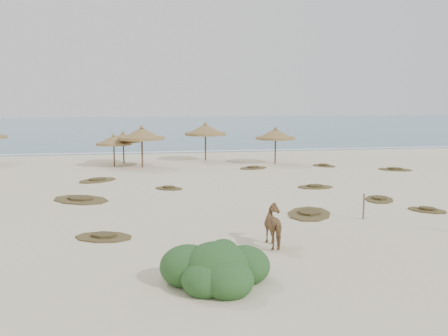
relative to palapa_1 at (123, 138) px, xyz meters
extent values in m
plane|color=beige|center=(5.72, -18.23, -1.95)|extent=(160.00, 160.00, 0.00)
cube|color=#2A627F|center=(5.72, 56.77, -1.94)|extent=(200.00, 100.00, 0.01)
cube|color=white|center=(5.72, 7.77, -1.94)|extent=(70.00, 0.60, 0.01)
cylinder|color=#4F3A28|center=(0.00, 0.00, -1.01)|extent=(0.11, 0.11, 1.87)
cylinder|color=olive|center=(0.00, 0.00, -0.23)|extent=(3.10, 3.10, 0.16)
cone|color=olive|center=(0.00, 0.00, 0.06)|extent=(3.00, 3.00, 0.67)
cone|color=olive|center=(0.00, 0.00, 0.46)|extent=(0.32, 0.32, 0.20)
cylinder|color=#4F3A28|center=(-0.66, -1.72, -1.03)|extent=(0.10, 0.10, 1.82)
cylinder|color=olive|center=(-0.66, -1.72, -0.28)|extent=(2.89, 2.89, 0.16)
cone|color=olive|center=(-0.66, -1.72, 0.01)|extent=(2.80, 2.80, 0.65)
cone|color=olive|center=(-0.66, -1.72, 0.40)|extent=(0.31, 0.31, 0.19)
cylinder|color=#4F3A28|center=(1.35, -2.57, -0.79)|extent=(0.13, 0.13, 2.30)
cylinder|color=olive|center=(1.35, -2.57, 0.16)|extent=(3.70, 3.70, 0.20)
cone|color=olive|center=(1.35, -2.57, 0.52)|extent=(3.57, 3.57, 0.82)
cone|color=olive|center=(1.35, -2.57, 1.01)|extent=(0.39, 0.39, 0.24)
cylinder|color=#4F3A28|center=(6.45, 0.63, -0.77)|extent=(0.13, 0.13, 2.35)
cylinder|color=olive|center=(6.45, 0.63, 0.20)|extent=(3.76, 3.76, 0.20)
cone|color=olive|center=(6.45, 0.63, 0.57)|extent=(3.63, 3.63, 0.84)
cone|color=olive|center=(6.45, 0.63, 1.07)|extent=(0.40, 0.40, 0.25)
cylinder|color=#4F3A28|center=(11.41, -2.25, -0.88)|extent=(0.12, 0.12, 2.14)
cylinder|color=olive|center=(11.41, -2.25, 0.01)|extent=(3.83, 3.83, 0.18)
cone|color=olive|center=(11.41, -2.25, 0.34)|extent=(3.70, 3.70, 0.76)
cone|color=olive|center=(11.41, -2.25, 0.80)|extent=(0.37, 0.37, 0.22)
imported|color=#9C7747|center=(5.31, -23.28, -1.27)|extent=(0.79, 1.63, 1.36)
cylinder|color=#665C4C|center=(9.89, -20.26, -1.42)|extent=(0.10, 0.10, 1.06)
ellipsoid|color=#2D5323|center=(2.75, -26.42, -1.46)|extent=(1.78, 1.78, 1.33)
ellipsoid|color=#2D5323|center=(3.55, -26.16, -1.54)|extent=(1.42, 1.42, 1.07)
ellipsoid|color=#2D5323|center=(2.04, -26.07, -1.50)|extent=(1.51, 1.51, 1.13)
ellipsoid|color=#2D5323|center=(2.93, -27.04, -1.59)|extent=(1.33, 1.33, 1.00)
ellipsoid|color=#2D5323|center=(2.39, -26.87, -1.61)|extent=(1.25, 1.25, 0.93)
ellipsoid|color=#2D5323|center=(3.28, -25.62, -1.63)|extent=(1.07, 1.07, 0.80)
ellipsoid|color=#2D5323|center=(3.02, -25.98, -1.14)|extent=(0.80, 0.80, 0.60)
ellipsoid|color=#2D5323|center=(2.48, -26.33, -1.10)|extent=(0.71, 0.71, 0.53)
camera|label=1|loc=(0.66, -38.83, 2.89)|focal=40.00mm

